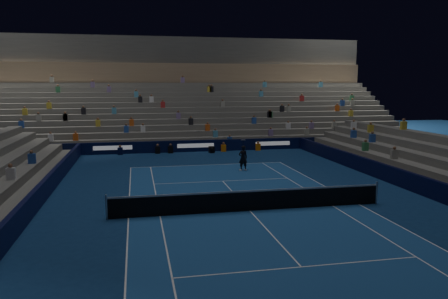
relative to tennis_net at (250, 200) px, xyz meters
The scene contains 9 objects.
ground 0.50m from the tennis_net, ahead, with size 90.00×90.00×0.00m, color navy.
court_surface 0.50m from the tennis_net, ahead, with size 10.97×23.77×0.01m, color navy.
sponsor_barrier_far 18.50m from the tennis_net, 90.00° to the left, with size 44.00×0.25×1.00m, color black.
sponsor_barrier_east 9.70m from the tennis_net, ahead, with size 0.25×37.00×1.00m, color black.
sponsor_barrier_west 9.70m from the tennis_net, behind, with size 0.25×37.00×1.00m, color #080C32.
grandstand_main 28.05m from the tennis_net, 90.00° to the left, with size 44.00×15.20×11.20m.
tennis_net is the anchor object (origin of this frame).
tennis_player 9.58m from the tennis_net, 77.95° to the left, with size 0.63×0.41×1.73m, color black.
broadcast_camera 17.54m from the tennis_net, 85.89° to the left, with size 0.50×0.90×0.55m.
Camera 1 is at (-5.05, -18.84, 5.77)m, focal length 34.94 mm.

